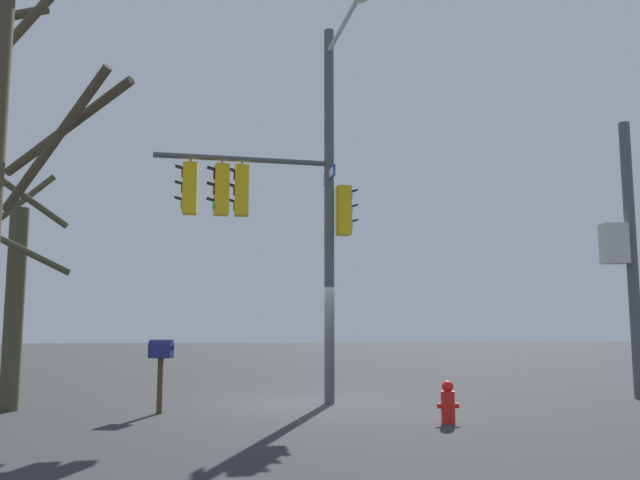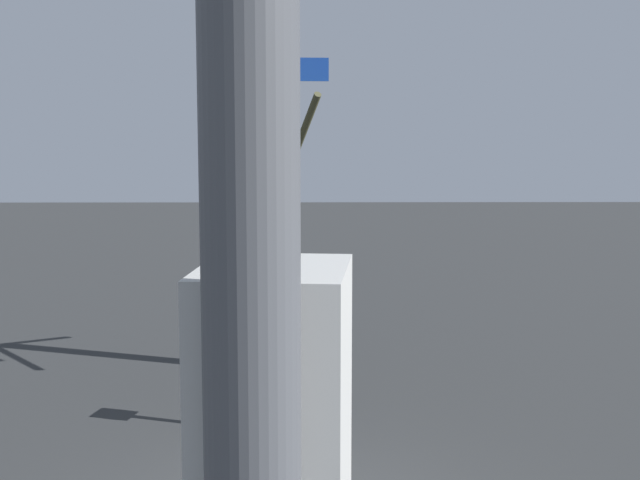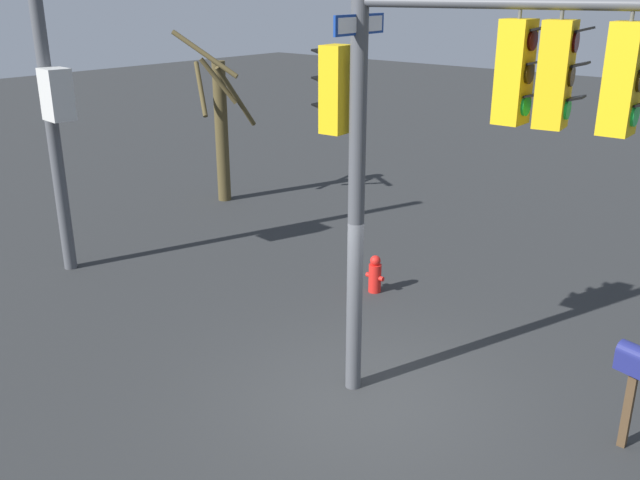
# 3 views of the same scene
# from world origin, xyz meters

# --- Properties ---
(ground_plane) EXTENTS (80.00, 80.00, 0.00)m
(ground_plane) POSITION_xyz_m (0.00, 0.00, 0.00)
(ground_plane) COLOR #2C2E2F
(main_signal_pole_assembly) EXTENTS (4.48, 3.67, 8.43)m
(main_signal_pole_assembly) POSITION_xyz_m (-0.53, -0.37, 4.66)
(main_signal_pole_assembly) COLOR #4C4F54
(main_signal_pole_assembly) RESTS_ON ground
(secondary_pole_assembly) EXTENTS (0.82, 0.49, 6.53)m
(secondary_pole_assembly) POSITION_xyz_m (7.47, 0.12, 3.38)
(secondary_pole_assembly) COLOR #4C4F54
(secondary_pole_assembly) RESTS_ON ground
(fire_hydrant) EXTENTS (0.38, 0.24, 0.73)m
(fire_hydrant) POSITION_xyz_m (2.13, -3.00, 0.34)
(fire_hydrant) COLOR red
(fire_hydrant) RESTS_ON ground
(mailbox) EXTENTS (0.48, 0.34, 1.41)m
(mailbox) POSITION_xyz_m (-3.04, -1.22, 1.11)
(mailbox) COLOR #4C3823
(mailbox) RESTS_ON ground
(bare_tree_corner) EXTENTS (1.87, 1.82, 4.49)m
(bare_tree_corner) POSITION_xyz_m (8.79, -5.21, 2.11)
(bare_tree_corner) COLOR #4B4024
(bare_tree_corner) RESTS_ON ground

